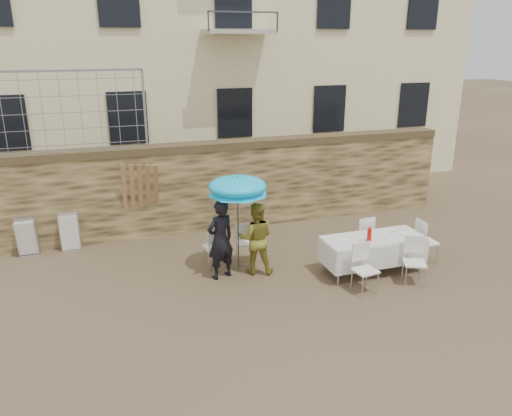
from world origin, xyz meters
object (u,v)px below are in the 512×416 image
object	(u,v)px
table_chair_back	(362,236)
umbrella	(238,189)
man_suit	(220,240)
table_chair_side	(427,241)
soda_bottle	(369,235)
table_chair_front_right	(415,262)
chair_stack_left	(27,235)
banquet_table	(373,239)
table_chair_front_left	(365,269)
couple_chair_right	(246,242)
chair_stack_right	(70,230)
couple_chair_left	(214,246)
woman_dress	(256,238)

from	to	relation	value
table_chair_back	umbrella	bearing A→B (deg)	-2.05
man_suit	table_chair_back	xyz separation A→B (m)	(3.27, 0.08, -0.35)
table_chair_back	table_chair_side	xyz separation A→B (m)	(1.20, -0.70, 0.00)
soda_bottle	table_chair_front_right	size ratio (longest dim) A/B	0.27
table_chair_front_right	chair_stack_left	distance (m)	8.42
banquet_table	soda_bottle	world-z (taller)	soda_bottle
banquet_table	chair_stack_left	bearing A→B (deg)	154.99
man_suit	table_chair_front_left	bearing A→B (deg)	129.06
couple_chair_right	table_chair_front_right	world-z (taller)	same
man_suit	chair_stack_right	distance (m)	3.89
couple_chair_left	couple_chair_right	world-z (taller)	same
couple_chair_right	table_chair_front_left	bearing A→B (deg)	154.51
couple_chair_left	chair_stack_left	bearing A→B (deg)	-33.55
table_chair_front_right	table_chair_back	xyz separation A→B (m)	(-0.30, 1.55, 0.00)
woman_dress	table_chair_front_left	xyz separation A→B (m)	(1.72, -1.47, -0.29)
couple_chair_right	table_chair_front_left	distance (m)	2.69
man_suit	table_chair_side	distance (m)	4.52
woman_dress	table_chair_side	xyz separation A→B (m)	(3.72, -0.62, -0.29)
man_suit	umbrella	distance (m)	1.07
chair_stack_left	couple_chair_right	bearing A→B (deg)	-23.24
woman_dress	soda_bottle	distance (m)	2.30
man_suit	banquet_table	xyz separation A→B (m)	(3.07, -0.72, -0.10)
couple_chair_right	table_chair_back	size ratio (longest dim) A/B	1.00
couple_chair_right	banquet_table	xyz separation A→B (m)	(2.37, -1.27, 0.25)
chair_stack_right	table_chair_side	bearing A→B (deg)	-22.86
couple_chair_left	chair_stack_left	distance (m)	4.33
umbrella	table_chair_side	size ratio (longest dim) A/B	2.02
couple_chair_left	table_chair_back	size ratio (longest dim) A/B	1.00
couple_chair_right	chair_stack_left	xyz separation A→B (m)	(-4.56, 1.96, -0.02)
banquet_table	soda_bottle	distance (m)	0.30
table_chair_front_right	chair_stack_left	bearing A→B (deg)	175.51
chair_stack_right	soda_bottle	bearing A→B (deg)	-30.13
man_suit	woman_dress	bearing A→B (deg)	159.91
woman_dress	couple_chair_right	xyz separation A→B (m)	(-0.05, 0.55, -0.29)
umbrella	table_chair_back	world-z (taller)	umbrella
table_chair_front_right	table_chair_front_left	bearing A→B (deg)	-156.30
umbrella	soda_bottle	distance (m)	2.81
woman_dress	chair_stack_right	world-z (taller)	woman_dress
couple_chair_right	couple_chair_left	bearing A→B (deg)	23.37
woman_dress	soda_bottle	bearing A→B (deg)	176.16
umbrella	table_chair_side	xyz separation A→B (m)	(4.07, -0.72, -1.34)
table_chair_front_left	table_chair_side	bearing A→B (deg)	15.28
couple_chair_left	table_chair_side	world-z (taller)	same
man_suit	table_chair_side	size ratio (longest dim) A/B	1.73
table_chair_side	table_chair_front_right	bearing A→B (deg)	134.48
man_suit	table_chair_front_right	bearing A→B (deg)	137.47
man_suit	table_chair_back	size ratio (longest dim) A/B	1.73
umbrella	table_chair_front_right	world-z (taller)	umbrella
chair_stack_left	chair_stack_right	bearing A→B (deg)	0.00
banquet_table	table_chair_front_left	distance (m)	0.99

